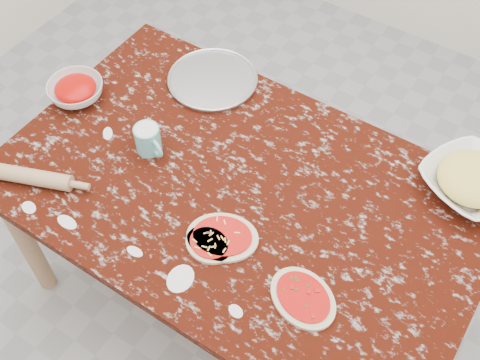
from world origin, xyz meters
name	(u,v)px	position (x,y,z in m)	size (l,w,h in m)	color
ground	(240,292)	(0.00, 0.00, 0.00)	(4.00, 4.00, 0.00)	gray
worktable	(240,203)	(0.00, 0.00, 0.67)	(1.60, 1.00, 0.75)	black
pizza_tray	(213,80)	(-0.37, 0.37, 0.76)	(0.34, 0.34, 0.01)	#B2B2B7
sauce_bowl	(76,91)	(-0.74, 0.02, 0.78)	(0.21, 0.21, 0.06)	white
cheese_bowl	(471,183)	(0.63, 0.41, 0.79)	(0.30, 0.30, 0.07)	white
flour_mug	(148,139)	(-0.35, -0.03, 0.80)	(0.13, 0.09, 0.10)	#68BAC1
pizza_left	(222,237)	(0.06, -0.19, 0.76)	(0.28, 0.25, 0.02)	beige
pizza_mid	(209,244)	(0.04, -0.23, 0.76)	(0.16, 0.14, 0.02)	beige
pizza_right	(303,298)	(0.37, -0.23, 0.76)	(0.26, 0.23, 0.02)	beige
rolling_pin	(32,177)	(-0.59, -0.35, 0.78)	(0.06, 0.06, 0.28)	tan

